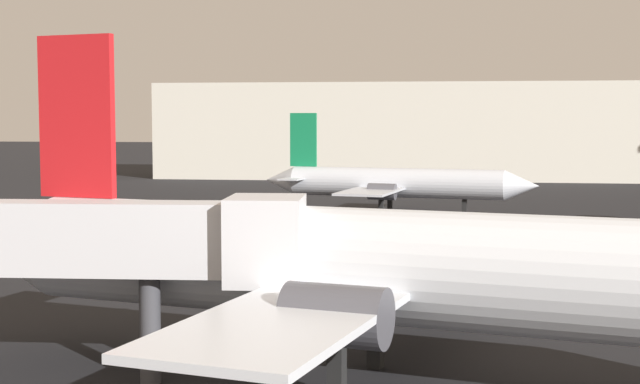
{
  "coord_description": "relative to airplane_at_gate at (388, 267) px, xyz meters",
  "views": [
    {
      "loc": [
        1.75,
        -9.85,
        8.72
      ],
      "look_at": [
        -5.39,
        43.18,
        4.27
      ],
      "focal_mm": 50.18,
      "sensor_mm": 36.0,
      "label": 1
    }
  ],
  "objects": [
    {
      "name": "airplane_far_left",
      "position": [
        -2.4,
        48.69,
        -0.82
      ],
      "size": [
        24.18,
        18.54,
        9.14
      ],
      "rotation": [
        0.0,
        0.0,
        -0.19
      ],
      "color": "silver",
      "rests_on": "ground_plane"
    },
    {
      "name": "airplane_at_gate",
      "position": [
        0.0,
        0.0,
        0.0
      ],
      "size": [
        34.43,
        22.35,
        11.72
      ],
      "rotation": [
        0.0,
        0.0,
        -0.24
      ],
      "color": "silver",
      "rests_on": "ground_plane"
    },
    {
      "name": "terminal_building",
      "position": [
        -5.13,
        103.37,
        2.87
      ],
      "size": [
        67.58,
        18.46,
        13.62
      ],
      "primitive_type": "cube",
      "color": "beige",
      "rests_on": "ground_plane"
    },
    {
      "name": "jet_bridge",
      "position": [
        -12.34,
        -0.88,
        0.74
      ],
      "size": [
        21.27,
        3.57,
        6.19
      ],
      "rotation": [
        0.0,
        0.0,
        0.06
      ],
      "color": "silver",
      "rests_on": "ground_plane"
    }
  ]
}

